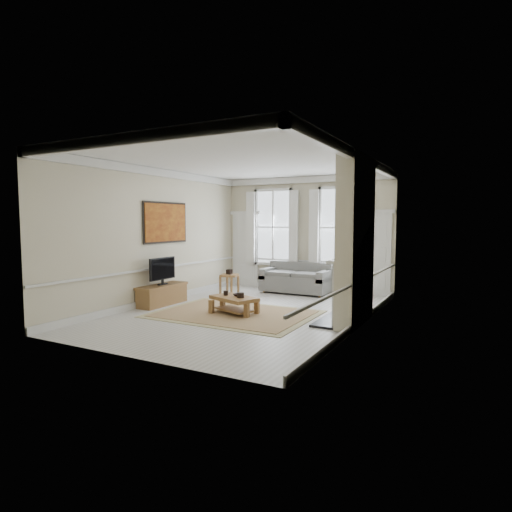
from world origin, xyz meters
The scene contains 23 objects.
floor centered at (0.00, 0.00, 0.00)m, with size 7.20×7.20×0.00m, color #B7B5AD.
ceiling centered at (0.00, 0.00, 3.40)m, with size 7.20×7.20×0.00m, color white.
back_wall centered at (0.00, 3.60, 1.70)m, with size 5.20×5.20×0.00m, color beige.
left_wall centered at (-2.60, 0.00, 1.70)m, with size 7.20×7.20×0.00m, color beige.
right_wall centered at (2.60, 0.00, 1.70)m, with size 7.20×7.20×0.00m, color beige.
window_left centered at (-1.05, 3.55, 1.90)m, with size 1.26×0.20×2.20m, color #B2BCC6, non-canonical shape.
window_right centered at (1.05, 3.55, 1.90)m, with size 1.26×0.20×2.20m, color #B2BCC6, non-canonical shape.
door_left centered at (-2.05, 3.56, 1.15)m, with size 0.90×0.08×2.30m, color silver.
door_right centered at (2.05, 3.56, 1.15)m, with size 0.90×0.08×2.30m, color silver.
painting centered at (-2.56, 0.30, 2.05)m, with size 0.05×1.66×1.06m, color #B06F1E.
chimney_breast centered at (2.43, 0.20, 1.70)m, with size 0.35×1.70×3.38m, color beige.
hearth centered at (2.00, 0.20, 0.03)m, with size 0.55×1.50×0.05m, color black.
fireplace centered at (2.20, 0.20, 0.73)m, with size 0.21×1.45×1.33m.
mirror centered at (2.21, 0.20, 2.05)m, with size 0.06×1.26×1.06m, color gold.
sofa centered at (-0.08, 3.11, 0.37)m, with size 1.95×0.95×0.88m.
side_table centered at (-1.74, 2.08, 0.45)m, with size 0.56×0.56×0.56m.
rug centered at (-0.19, -0.23, 0.01)m, with size 3.50×2.60×0.02m, color #A88456.
coffee_table centered at (-0.19, -0.23, 0.32)m, with size 1.22×0.96×0.40m.
ceramic_pot_a centered at (-0.44, -0.18, 0.45)m, with size 0.11×0.11×0.11m, color black.
ceramic_pot_b centered at (0.01, -0.28, 0.46)m, with size 0.16×0.16×0.11m, color black.
bowl centered at (-0.14, -0.13, 0.43)m, with size 0.22×0.22×0.05m, color black.
tv_stand centered at (-2.34, -0.14, 0.25)m, with size 0.46×1.42×0.51m, color brown.
tv centered at (-2.32, -0.14, 0.90)m, with size 0.08×0.90×0.68m.
Camera 1 is at (4.71, -8.34, 2.09)m, focal length 30.00 mm.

